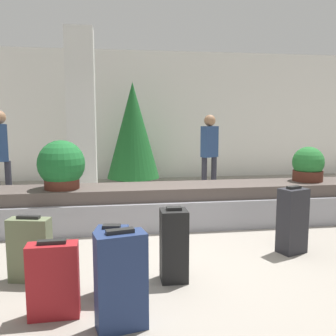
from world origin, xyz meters
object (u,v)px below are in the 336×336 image
Objects in this scene: suitcase_0 at (30,250)px; suitcase_4 at (112,262)px; potted_plant_0 at (308,165)px; suitcase_2 at (53,280)px; traveler_0 at (209,148)px; suitcase_3 at (121,281)px; pillar at (82,115)px; potted_plant_1 at (61,166)px; suitcase_5 at (292,220)px; decorated_tree at (133,130)px; traveler_1 at (1,150)px; suitcase_1 at (174,245)px.

suitcase_0 and suitcase_4 have the same top height.
potted_plant_0 reaches higher than suitcase_4.
suitcase_2 is 5.01m from traveler_0.
pillar is at bearing 85.08° from suitcase_3.
suitcase_2 is at bearing -84.80° from potted_plant_1.
traveler_0 is at bearing 73.56° from suitcase_4.
suitcase_5 is at bearing 21.56° from suitcase_2.
traveler_0 is 0.69× the size of decorated_tree.
traveler_1 is (-1.88, 3.65, 0.69)m from suitcase_4.
pillar is 4.96× the size of suitcase_4.
suitcase_3 is 2.75m from potted_plant_1.
suitcase_3 is at bearing -82.76° from pillar.
suitcase_1 is (1.36, -0.19, 0.04)m from suitcase_0.
suitcase_5 is at bearing 20.02° from suitcase_0.
suitcase_5 is (2.60, -3.43, -1.22)m from pillar.
pillar is 4.16m from potted_plant_0.
pillar is 4.08× the size of suitcase_5.
potted_plant_1 is at bearing -178.76° from potted_plant_0.
potted_plant_0 is 3.67m from potted_plant_1.
pillar reaches higher than suitcase_0.
suitcase_4 is (-0.06, 0.53, -0.06)m from suitcase_3.
potted_plant_1 is (-3.67, -0.08, 0.07)m from potted_plant_0.
traveler_0 is at bearing 71.40° from suitcase_1.
suitcase_3 is 4.65m from traveler_1.
suitcase_1 is at bearing 25.25° from suitcase_2.
suitcase_2 is at bearing -177.26° from suitcase_5.
suitcase_2 is 5.83m from decorated_tree.
suitcase_5 reaches higher than suitcase_4.
suitcase_2 is at bearing 33.78° from traveler_0.
suitcase_0 reaches higher than suitcase_2.
potted_plant_1 is 1.99m from traveler_1.
potted_plant_1 is (-0.67, 2.07, 0.59)m from suitcase_4.
suitcase_2 is 1.18× the size of potted_plant_0.
traveler_0 is at bearing 72.14° from suitcase_5.
traveler_1 is at bearing 123.98° from suitcase_5.
suitcase_1 is at bearing 4.98° from suitcase_0.
traveler_1 is (-1.95, 4.18, 0.63)m from suitcase_3.
traveler_0 is at bearing 66.33° from suitcase_0.
potted_plant_0 is 4.11m from decorated_tree.
traveler_1 reaches higher than traveler_0.
potted_plant_1 is 0.28× the size of decorated_tree.
suitcase_3 is 1.14× the size of potted_plant_1.
suitcase_3 is at bearing -94.26° from decorated_tree.
potted_plant_1 is at bearing 117.05° from suitcase_4.
pillar is 1.90× the size of traveler_1.
suitcase_1 is at bearing 31.00° from suitcase_4.
traveler_1 reaches higher than suitcase_0.
suitcase_4 is 2.25m from potted_plant_1.
traveler_0 reaches higher than potted_plant_0.
potted_plant_1 is at bearing 10.85° from traveler_1.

